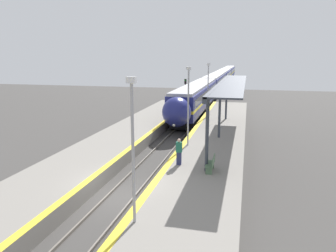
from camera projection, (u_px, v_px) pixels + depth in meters
The scene contains 13 objects.
ground_plane at pixel (122, 197), 17.46m from camera, with size 120.00×120.00×0.00m, color #423F3D.
rail_left at pixel (109, 194), 17.62m from camera, with size 0.08×90.00×0.15m, color slate.
rail_right at pixel (134, 197), 17.28m from camera, with size 0.08×90.00×0.15m, color slate.
train at pixel (220, 79), 73.82m from camera, with size 2.80×94.93×3.88m.
platform_right at pixel (194, 196), 16.47m from camera, with size 4.67×64.00×0.90m.
platform_left at pixel (56, 183), 18.27m from camera, with size 4.62×64.00×0.90m.
platform_bench at pixel (211, 164), 18.67m from camera, with size 0.44×1.41×0.89m.
person_waiting at pixel (179, 151), 19.76m from camera, with size 0.36×0.22×1.63m.
railway_signal at pixel (185, 91), 45.70m from camera, with size 0.28×0.28×4.24m.
lamppost_near at pixel (133, 143), 12.37m from camera, with size 0.36×0.20×5.75m.
lamppost_mid at pixel (188, 101), 23.63m from camera, with size 0.36×0.20×5.75m.
lamppost_far at pixel (208, 87), 34.88m from camera, with size 0.36×0.20×5.75m.
station_canopy at pixel (228, 86), 25.59m from camera, with size 2.02×19.37×4.46m.
Camera 1 is at (6.25, -15.23, 7.37)m, focal length 35.00 mm.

